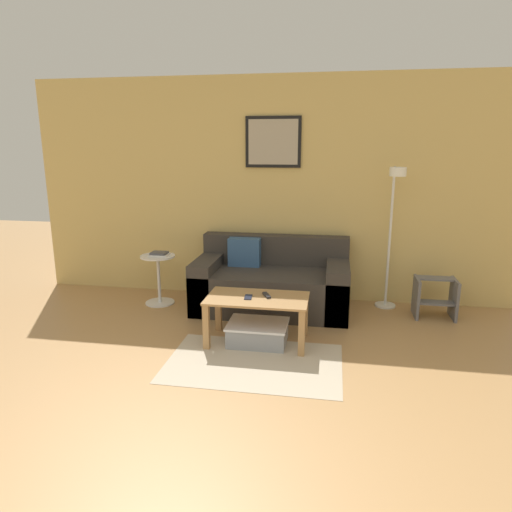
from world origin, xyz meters
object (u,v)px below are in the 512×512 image
Objects in this scene: storage_bin at (258,333)px; side_table at (159,275)px; coffee_table at (257,306)px; floor_lamp at (393,220)px; cell_phone at (248,297)px; remote_control at (267,295)px; step_stool at (435,296)px; couch at (271,284)px; book_stack at (159,254)px.

side_table reaches higher than storage_bin.
floor_lamp reaches higher than coffee_table.
floor_lamp is 11.23× the size of cell_phone.
remote_control is 1.07× the size of cell_phone.
floor_lamp is 0.93m from step_stool.
couch is 1.06× the size of floor_lamp.
couch is 1.75m from step_stool.
cell_phone reaches higher than storage_bin.
storage_bin is at bearing -35.07° from book_stack.
storage_bin is at bearing -34.19° from side_table.
storage_bin is 1.65m from book_stack.
book_stack reaches higher than side_table.
coffee_table is at bearing -34.66° from book_stack.
step_stool is at bearing 28.49° from coffee_table.
book_stack is 3.05m from step_stool.
storage_bin is 0.36m from remote_control.
storage_bin is 3.94× the size of cell_phone.
storage_bin is 2.00m from step_stool.
storage_bin is at bearing -89.80° from couch.
remote_control reaches higher than cell_phone.
book_stack is at bearing 123.07° from remote_control.
side_table is at bearing 145.81° from storage_bin.
side_table is (-2.57, -0.19, -0.68)m from floor_lamp.
book_stack is 1.56× the size of cell_phone.
step_stool is (0.47, -0.11, -0.79)m from floor_lamp.
coffee_table is at bearing -151.51° from step_stool.
remote_control is at bearing -139.74° from floor_lamp.
floor_lamp is at bearing 4.31° from side_table.
step_stool is (3.03, 0.07, -0.36)m from book_stack.
side_table is 1.50m from cell_phone.
floor_lamp is 1.67m from remote_control.
book_stack is 1.51m from cell_phone.
floor_lamp is 3.74× the size of step_stool.
couch is at bearing 1.74° from book_stack.
coffee_table is 0.59× the size of floor_lamp.
floor_lamp is 2.76× the size of side_table.
floor_lamp is 2.66m from side_table.
book_stack is at bearing -178.26° from couch.
couch is at bearing -173.92° from floor_lamp.
side_table is (-1.29, 0.86, -0.01)m from coffee_table.
remote_control reaches higher than coffee_table.
couch reaches higher than book_stack.
book_stack is 1.45× the size of remote_control.
side_table reaches higher than step_stool.
coffee_table is at bearing -90.31° from couch.
coffee_table is 0.13m from remote_control.
book_stack is (-1.28, -0.04, 0.30)m from couch.
couch reaches higher than cell_phone.
floor_lamp is at bearing 3.91° from book_stack.
remote_control is at bearing -85.12° from couch.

